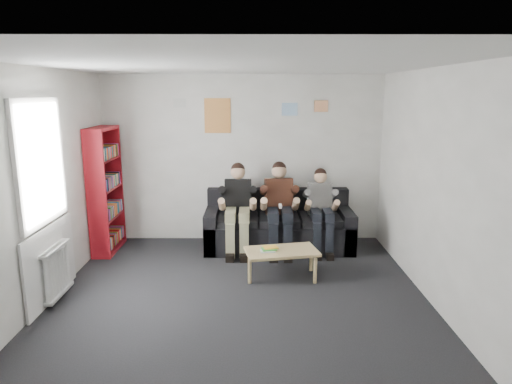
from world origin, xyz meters
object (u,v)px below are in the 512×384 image
at_px(bookshelf, 106,190).
at_px(person_right, 321,211).
at_px(person_left, 238,209).
at_px(sofa, 278,227).
at_px(person_middle, 279,208).
at_px(coffee_table, 282,253).

height_order(bookshelf, person_right, bookshelf).
bearing_deg(person_right, person_left, 179.86).
height_order(sofa, person_right, person_right).
relative_size(sofa, person_right, 1.80).
distance_m(person_middle, person_right, 0.64).
bearing_deg(bookshelf, person_right, -0.75).
xyz_separation_m(person_middle, person_right, (0.64, 0.01, -0.04)).
xyz_separation_m(bookshelf, coffee_table, (2.63, -1.09, -0.63)).
xyz_separation_m(bookshelf, person_middle, (2.65, -0.07, -0.27)).
distance_m(bookshelf, coffee_table, 2.91).
bearing_deg(person_middle, person_right, -6.41).
bearing_deg(person_left, person_middle, 0.21).
height_order(coffee_table, person_left, person_left).
relative_size(sofa, person_left, 1.68).
bearing_deg(person_right, sofa, 162.17).
distance_m(bookshelf, person_middle, 2.66).
distance_m(person_left, person_right, 1.28).
relative_size(sofa, bookshelf, 1.19).
bearing_deg(sofa, person_left, -162.12).
bearing_deg(person_left, coffee_table, -58.59).
bearing_deg(person_right, bookshelf, 178.52).
height_order(bookshelf, person_middle, bookshelf).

